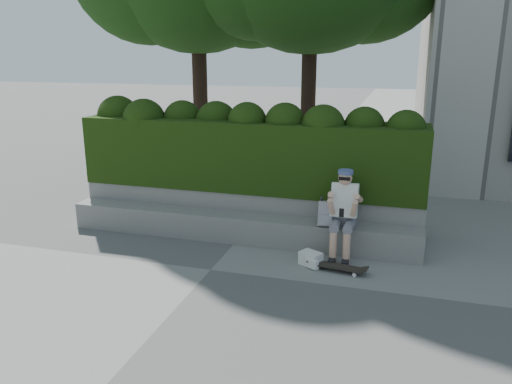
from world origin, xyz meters
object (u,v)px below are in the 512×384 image
(skateboard, at_px, (337,267))
(backpack_plaid, at_px, (327,214))
(person, at_px, (344,210))
(backpack_ground, at_px, (311,259))

(skateboard, bearing_deg, backpack_plaid, 120.07)
(person, height_order, skateboard, person)
(person, bearing_deg, skateboard, -89.37)
(backpack_ground, bearing_deg, skateboard, 12.76)
(skateboard, relative_size, backpack_ground, 2.62)
(skateboard, xyz_separation_m, backpack_plaid, (-0.27, 0.67, 0.58))
(backpack_plaid, xyz_separation_m, backpack_ground, (-0.14, -0.56, -0.54))
(person, distance_m, backpack_ground, 0.90)
(backpack_ground, bearing_deg, person, 77.81)
(backpack_plaid, distance_m, backpack_ground, 0.79)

